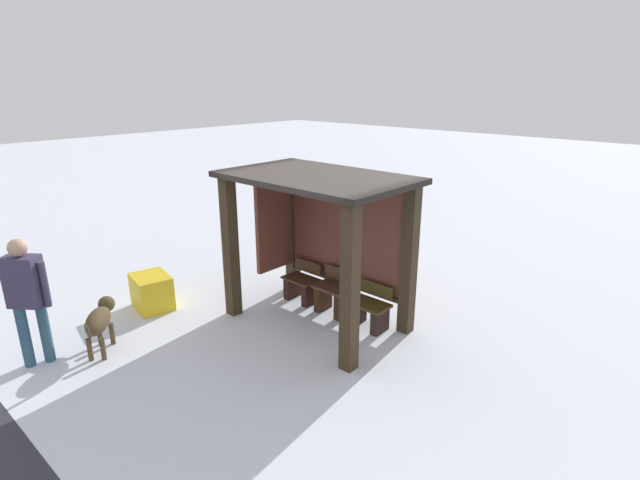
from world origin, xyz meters
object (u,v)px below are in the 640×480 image
bench_left_inside (302,286)px  dog (100,320)px  bus_shelter (320,219)px  person_walking (26,292)px  bench_right_inside (369,311)px  grit_bin (152,292)px  bench_center_inside (334,296)px

bench_left_inside → dog: 3.30m
bus_shelter → dog: (-1.62, -2.93, -1.19)m
bus_shelter → person_walking: bus_shelter is taller
bus_shelter → bench_right_inside: bearing=14.6°
bench_left_inside → bench_right_inside: bearing=-0.0°
bus_shelter → grit_bin: bearing=-143.6°
dog → grit_bin: size_ratio=1.14×
grit_bin → bench_right_inside: bearing=31.3°
bench_center_inside → bench_right_inside: bearing=0.2°
person_walking → dog: 1.01m
bench_left_inside → bench_right_inside: bench_left_inside is taller
bench_left_inside → dog: (-0.98, -3.15, 0.20)m
bench_left_inside → grit_bin: bench_left_inside is taller
bench_right_inside → bench_center_inside: bearing=-179.8°
bus_shelter → person_walking: bearing=-117.5°
bench_center_inside → person_walking: size_ratio=0.42×
grit_bin → bench_center_inside: bearing=38.4°
bus_shelter → bench_left_inside: size_ratio=4.01×
bus_shelter → bench_right_inside: bus_shelter is taller
bus_shelter → bench_center_inside: (0.11, 0.22, -1.36)m
bench_right_inside → grit_bin: size_ratio=1.01×
dog → grit_bin: (-0.72, 1.21, -0.18)m
bus_shelter → bench_center_inside: 1.38m
person_walking → bench_center_inside: bearing=62.6°
bench_left_inside → person_walking: (-1.28, -3.91, 0.80)m
bench_right_inside → grit_bin: bench_right_inside is taller
dog → bench_center_inside: bearing=61.3°
bench_left_inside → grit_bin: 2.58m
bench_center_inside → bench_right_inside: 0.74m
bench_right_inside → person_walking: person_walking is taller
person_walking → grit_bin: size_ratio=2.60×
bus_shelter → person_walking: 4.20m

